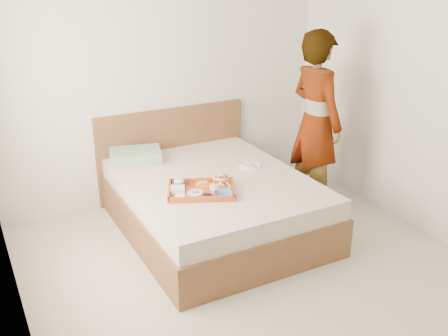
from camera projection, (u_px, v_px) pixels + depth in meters
ground at (268, 284)px, 4.02m from camera, size 3.50×4.00×0.01m
wall_back at (166, 75)px, 5.18m from camera, size 3.50×0.01×2.60m
wall_left at (5, 170)px, 2.77m from camera, size 0.01×4.00×2.60m
wall_right at (448, 97)px, 4.31m from camera, size 0.01×4.00×2.60m
bed at (214, 204)px, 4.76m from camera, size 1.65×2.00×0.53m
headboard at (173, 151)px, 5.47m from camera, size 1.65×0.06×0.95m
pillow at (135, 156)px, 5.02m from camera, size 0.56×0.45×0.12m
tray at (201, 190)px, 4.34m from camera, size 0.68×0.60×0.05m
prawn_plate at (221, 187)px, 4.41m from camera, size 0.26×0.26×0.01m
navy_bowl_big at (223, 194)px, 4.23m from camera, size 0.21×0.21×0.04m
sauce_dish at (207, 196)px, 4.20m from camera, size 0.11×0.11×0.03m
meat_plate at (195, 193)px, 4.30m from camera, size 0.18×0.18×0.01m
bread_plate at (203, 184)px, 4.46m from camera, size 0.18×0.18×0.01m
salad_bowl at (179, 184)px, 4.44m from camera, size 0.16×0.16×0.04m
plastic_tub at (178, 190)px, 4.31m from camera, size 0.15×0.14×0.05m
cheese_round at (180, 197)px, 4.20m from camera, size 0.11×0.11×0.03m
dinner_plate at (250, 166)px, 4.92m from camera, size 0.24×0.24×0.01m
person at (316, 122)px, 5.01m from camera, size 0.45×0.67×1.80m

